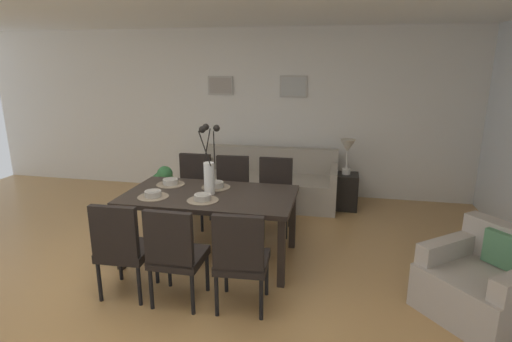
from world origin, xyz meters
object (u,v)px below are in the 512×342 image
at_px(armchair, 484,284).
at_px(bowl_far_left, 203,197).
at_px(framed_picture_center, 293,86).
at_px(bowl_near_right, 170,181).
at_px(dining_chair_mid_right, 274,191).
at_px(sofa, 268,185).
at_px(dining_chair_far_left, 175,252).
at_px(centerpiece_vase, 209,168).
at_px(dining_chair_near_left, 122,245).
at_px(dining_chair_mid_left, 241,256).
at_px(table_lamp, 348,149).
at_px(bowl_far_right, 216,184).
at_px(framed_picture_left, 220,86).
at_px(dining_table, 210,200).
at_px(potted_plant, 164,186).
at_px(side_table, 345,191).
at_px(dining_chair_near_right, 193,186).
at_px(bowl_near_left, 153,193).
at_px(dining_chair_far_right, 231,189).

bearing_deg(armchair, bowl_far_left, 173.27).
bearing_deg(framed_picture_center, bowl_near_right, -116.96).
bearing_deg(dining_chair_mid_right, sofa, 104.73).
bearing_deg(dining_chair_far_left, centerpiece_vase, 88.75).
relative_size(dining_chair_near_left, dining_chair_mid_left, 1.00).
bearing_deg(armchair, table_lamp, 115.28).
xyz_separation_m(sofa, armchair, (2.30, -2.45, 0.01)).
height_order(bowl_far_right, armchair, bowl_far_right).
distance_m(dining_chair_mid_right, bowl_near_right, 1.32).
bearing_deg(dining_chair_mid_right, centerpiece_vase, -120.99).
xyz_separation_m(dining_chair_mid_left, framed_picture_left, (-1.14, 3.32, 1.21)).
height_order(dining_table, bowl_far_left, bowl_far_left).
bearing_deg(framed_picture_left, framed_picture_center, -0.00).
xyz_separation_m(dining_chair_mid_left, potted_plant, (-1.67, 2.15, -0.14)).
bearing_deg(bowl_far_left, table_lamp, 55.76).
xyz_separation_m(side_table, armchair, (1.14, -2.42, 0.03)).
height_order(dining_chair_near_right, dining_chair_mid_left, same).
xyz_separation_m(dining_table, framed_picture_left, (-0.58, 2.43, 1.06)).
bearing_deg(framed_picture_center, side_table, -32.25).
xyz_separation_m(bowl_near_left, bowl_near_right, (0.00, 0.45, 0.00)).
bearing_deg(bowl_near_left, sofa, 69.02).
relative_size(framed_picture_left, framed_picture_center, 0.97).
distance_m(dining_chair_far_left, dining_chair_mid_right, 1.92).
xyz_separation_m(dining_chair_far_right, bowl_near_left, (-0.53, -1.12, 0.27)).
height_order(bowl_near_right, framed_picture_left, framed_picture_left).
bearing_deg(dining_chair_near_left, bowl_near_right, 90.43).
height_order(dining_chair_mid_left, sofa, dining_chair_mid_left).
height_order(dining_chair_near_right, dining_chair_mid_right, same).
height_order(dining_table, dining_chair_mid_left, dining_chair_mid_left).
relative_size(bowl_far_right, table_lamp, 0.33).
bearing_deg(bowl_near_right, side_table, 40.12).
relative_size(dining_chair_far_right, dining_chair_mid_left, 1.00).
height_order(dining_table, sofa, sofa).
bearing_deg(dining_chair_far_left, framed_picture_left, 99.54).
height_order(dining_chair_mid_right, bowl_far_right, dining_chair_mid_right).
bearing_deg(side_table, bowl_far_right, -130.79).
bearing_deg(bowl_far_left, sofa, 82.48).
height_order(table_lamp, potted_plant, table_lamp).
relative_size(bowl_far_right, side_table, 0.33).
bearing_deg(table_lamp, dining_chair_mid_right, -132.33).
height_order(dining_chair_near_left, bowl_near_right, dining_chair_near_left).
bearing_deg(framed_picture_left, bowl_far_right, -75.21).
distance_m(dining_chair_near_right, centerpiece_vase, 1.17).
distance_m(dining_chair_mid_right, centerpiece_vase, 1.18).
distance_m(dining_chair_far_right, armchair, 2.97).
distance_m(bowl_far_left, side_table, 2.61).
bearing_deg(bowl_far_right, centerpiece_vase, -89.76).
height_order(bowl_far_left, bowl_far_right, same).
height_order(bowl_near_left, framed_picture_center, framed_picture_center).
bearing_deg(dining_chair_near_left, armchair, 6.79).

